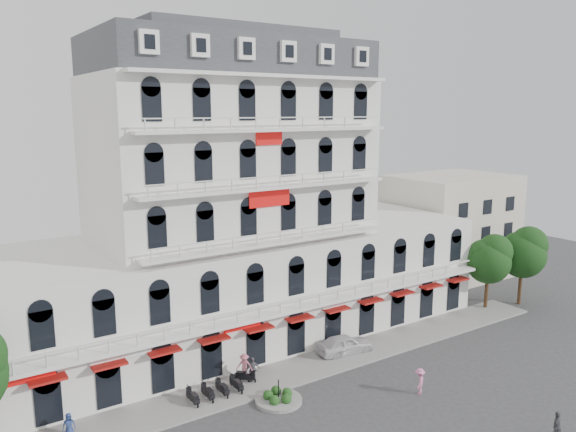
{
  "coord_description": "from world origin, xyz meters",
  "views": [
    {
      "loc": [
        -21.76,
        -23.51,
        19.37
      ],
      "look_at": [
        0.42,
        10.0,
        11.83
      ],
      "focal_mm": 35.0,
      "sensor_mm": 36.0,
      "label": 1
    }
  ],
  "objects": [
    {
      "name": "pedestrian_left",
      "position": [
        -15.75,
        9.5,
        0.76
      ],
      "size": [
        0.83,
        0.64,
        1.52
      ],
      "primitive_type": "imported",
      "rotation": [
        0.0,
        0.0,
        -0.23
      ],
      "color": "navy",
      "rests_on": "ground"
    },
    {
      "name": "parked_scooter_row",
      "position": [
        -6.35,
        8.8,
        0.0
      ],
      "size": [
        4.4,
        1.8,
        1.1
      ],
      "primitive_type": null,
      "color": "black",
      "rests_on": "ground"
    },
    {
      "name": "tree_east_outer",
      "position": [
        28.05,
        8.98,
        5.55
      ],
      "size": [
        4.65,
        4.65,
        8.05
      ],
      "color": "#382314",
      "rests_on": "ground"
    },
    {
      "name": "pedestrian_right",
      "position": [
        5.76,
        1.51,
        0.93
      ],
      "size": [
        1.38,
        1.26,
        1.86
      ],
      "primitive_type": "imported",
      "rotation": [
        0.0,
        0.0,
        3.77
      ],
      "color": "pink",
      "rests_on": "ground"
    },
    {
      "name": "pedestrian_mid",
      "position": [
        -3.07,
        9.36,
        0.96
      ],
      "size": [
        1.15,
        0.51,
        1.93
      ],
      "primitive_type": "imported",
      "rotation": [
        0.0,
        0.0,
        3.11
      ],
      "color": "#53535A",
      "rests_on": "ground"
    },
    {
      "name": "rider_center",
      "position": [
        -3.67,
        9.5,
        1.23
      ],
      "size": [
        1.37,
        1.29,
        2.32
      ],
      "rotation": [
        0.0,
        0.0,
        5.58
      ],
      "color": "black",
      "rests_on": "ground"
    },
    {
      "name": "flank_building_east",
      "position": [
        30.0,
        20.0,
        6.0
      ],
      "size": [
        14.0,
        10.0,
        12.0
      ],
      "primitive_type": "cube",
      "color": "beige",
      "rests_on": "ground"
    },
    {
      "name": "rider_northeast",
      "position": [
        7.75,
        -7.3,
        1.12
      ],
      "size": [
        1.61,
        0.9,
        2.24
      ],
      "rotation": [
        0.0,
        0.0,
        3.54
      ],
      "color": "black",
      "rests_on": "ground"
    },
    {
      "name": "traffic_island",
      "position": [
        -3.0,
        6.0,
        0.26
      ],
      "size": [
        3.2,
        3.2,
        1.6
      ],
      "color": "gray",
      "rests_on": "ground"
    },
    {
      "name": "tree_east_inner",
      "position": [
        24.05,
        9.98,
        5.21
      ],
      "size": [
        4.4,
        4.37,
        7.57
      ],
      "color": "#382314",
      "rests_on": "ground"
    },
    {
      "name": "sidewalk",
      "position": [
        0.0,
        9.0,
        0.08
      ],
      "size": [
        53.0,
        4.0,
        0.16
      ],
      "primitive_type": "cube",
      "color": "gray",
      "rests_on": "ground"
    },
    {
      "name": "parked_car",
      "position": [
        5.59,
        9.5,
        0.8
      ],
      "size": [
        4.93,
        2.49,
        1.61
      ],
      "primitive_type": "imported",
      "rotation": [
        0.0,
        0.0,
        1.44
      ],
      "color": "silver",
      "rests_on": "ground"
    },
    {
      "name": "ground",
      "position": [
        0.0,
        0.0,
        0.0
      ],
      "size": [
        120.0,
        120.0,
        0.0
      ],
      "primitive_type": "plane",
      "color": "#38383A",
      "rests_on": "ground"
    },
    {
      "name": "main_building",
      "position": [
        0.0,
        18.0,
        9.96
      ],
      "size": [
        45.0,
        15.0,
        25.8
      ],
      "color": "silver",
      "rests_on": "ground"
    }
  ]
}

